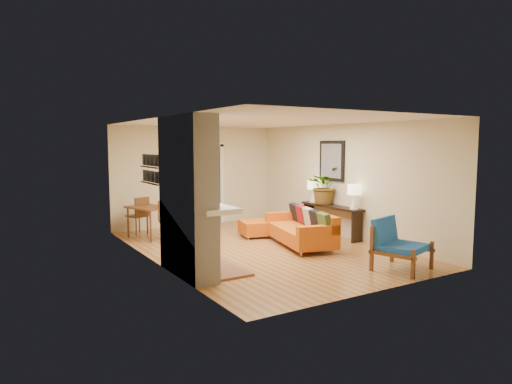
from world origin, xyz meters
TOP-DOWN VIEW (x-y plane):
  - room_shell at (0.60, 2.63)m, footprint 6.50×6.50m
  - fireplace at (-2.00, -1.00)m, footprint 1.09×1.68m
  - sofa at (0.92, -0.22)m, footprint 1.34×2.18m
  - ottoman at (0.55, 1.07)m, footprint 0.87×0.87m
  - blue_chair at (1.14, -2.54)m, footprint 1.04×1.03m
  - dining_table at (-1.58, 2.21)m, footprint 1.07×1.70m
  - console_table at (2.07, 0.21)m, footprint 0.34×1.85m
  - lamp_near at (2.07, -0.53)m, footprint 0.30×0.30m
  - lamp_far at (2.07, 0.89)m, footprint 0.30×0.30m
  - houseplant at (2.06, 0.48)m, footprint 1.00×0.95m

SIDE VIEW (x-z plane):
  - ottoman at x=0.55m, z-range 0.03..0.39m
  - sofa at x=0.92m, z-range -0.05..0.75m
  - blue_chair at x=1.14m, z-range 0.04..0.92m
  - console_table at x=2.07m, z-range 0.21..0.94m
  - dining_table at x=-1.58m, z-range 0.14..1.03m
  - lamp_near at x=2.07m, z-range 0.79..1.33m
  - lamp_far at x=2.07m, z-range 0.79..1.33m
  - houseplant at x=2.06m, z-range 0.73..1.60m
  - room_shell at x=0.60m, z-range -2.01..4.49m
  - fireplace at x=-2.00m, z-range -0.06..2.54m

